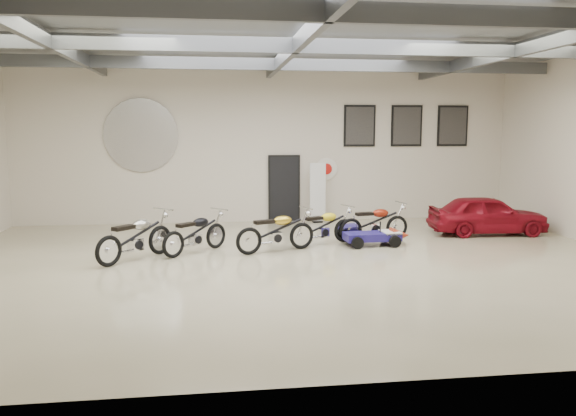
{
  "coord_description": "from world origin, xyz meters",
  "views": [
    {
      "loc": [
        -1.77,
        -12.14,
        3.0
      ],
      "look_at": [
        0.0,
        1.2,
        1.1
      ],
      "focal_mm": 35.0,
      "sensor_mm": 36.0,
      "label": 1
    }
  ],
  "objects": [
    {
      "name": "go_kart",
      "position": [
        2.42,
        1.73,
        0.32
      ],
      "size": [
        1.81,
        0.89,
        0.64
      ],
      "primitive_type": null,
      "rotation": [
        0.0,
        0.0,
        0.06
      ],
      "color": "navy",
      "rests_on": "floor"
    },
    {
      "name": "ceiling_beams",
      "position": [
        0.0,
        0.0,
        4.75
      ],
      "size": [
        15.8,
        11.8,
        0.32
      ],
      "primitive_type": null,
      "color": "#4E5155",
      "rests_on": "ceiling"
    },
    {
      "name": "back_wall",
      "position": [
        0.0,
        6.0,
        2.5
      ],
      "size": [
        16.0,
        0.02,
        5.0
      ],
      "primitive_type": "cube",
      "color": "beige",
      "rests_on": "floor"
    },
    {
      "name": "motorcycle_black",
      "position": [
        -2.24,
        1.44,
        0.51
      ],
      "size": [
        1.84,
        1.81,
        1.03
      ],
      "primitive_type": null,
      "rotation": [
        0.0,
        0.0,
        0.77
      ],
      "color": "silver",
      "rests_on": "floor"
    },
    {
      "name": "motorcycle_gold",
      "position": [
        -0.29,
        1.31,
        0.54
      ],
      "size": [
        2.16,
        1.32,
        1.08
      ],
      "primitive_type": null,
      "rotation": [
        0.0,
        0.0,
        0.35
      ],
      "color": "silver",
      "rests_on": "floor"
    },
    {
      "name": "oil_sign",
      "position": [
        1.9,
        5.95,
        1.7
      ],
      "size": [
        0.72,
        0.1,
        0.72
      ],
      "primitive_type": null,
      "color": "white",
      "rests_on": "back_wall"
    },
    {
      "name": "motorcycle_silver",
      "position": [
        -3.58,
        0.85,
        0.56
      ],
      "size": [
        1.93,
        2.06,
        1.12
      ],
      "primitive_type": null,
      "rotation": [
        0.0,
        0.0,
        0.85
      ],
      "color": "silver",
      "rests_on": "floor"
    },
    {
      "name": "floor",
      "position": [
        0.0,
        0.0,
        0.0
      ],
      "size": [
        16.0,
        12.0,
        0.01
      ],
      "primitive_type": "cube",
      "color": "#BFB192",
      "rests_on": "ground"
    },
    {
      "name": "poster_mid",
      "position": [
        4.6,
        5.96,
        3.1
      ],
      "size": [
        1.05,
        0.08,
        1.35
      ],
      "primitive_type": null,
      "color": "black",
      "rests_on": "back_wall"
    },
    {
      "name": "motorcycle_yellow",
      "position": [
        1.03,
        2.0,
        0.5
      ],
      "size": [
        2.01,
        1.32,
        1.0
      ],
      "primitive_type": null,
      "rotation": [
        0.0,
        0.0,
        0.41
      ],
      "color": "silver",
      "rests_on": "floor"
    },
    {
      "name": "poster_left",
      "position": [
        3.0,
        5.96,
        3.1
      ],
      "size": [
        1.05,
        0.08,
        1.35
      ],
      "primitive_type": null,
      "color": "black",
      "rests_on": "back_wall"
    },
    {
      "name": "vintage_car",
      "position": [
        6.0,
        2.87,
        0.56
      ],
      "size": [
        1.55,
        3.38,
        1.13
      ],
      "primitive_type": "imported",
      "rotation": [
        0.0,
        0.0,
        1.5
      ],
      "color": "maroon",
      "rests_on": "floor"
    },
    {
      "name": "motorcycle_red",
      "position": [
        2.52,
        2.39,
        0.52
      ],
      "size": [
        2.07,
        0.99,
        1.03
      ],
      "primitive_type": null,
      "rotation": [
        0.0,
        0.0,
        0.2
      ],
      "color": "silver",
      "rests_on": "floor"
    },
    {
      "name": "poster_right",
      "position": [
        6.2,
        5.96,
        3.1
      ],
      "size": [
        1.05,
        0.08,
        1.35
      ],
      "primitive_type": null,
      "color": "black",
      "rests_on": "back_wall"
    },
    {
      "name": "banner_stand",
      "position": [
        1.53,
        5.5,
        0.96
      ],
      "size": [
        0.54,
        0.26,
        1.91
      ],
      "primitive_type": null,
      "rotation": [
        0.0,
        0.0,
        0.1
      ],
      "color": "white",
      "rests_on": "floor"
    },
    {
      "name": "ceiling",
      "position": [
        0.0,
        0.0,
        5.0
      ],
      "size": [
        16.0,
        12.0,
        0.01
      ],
      "primitive_type": "cube",
      "color": "slate",
      "rests_on": "back_wall"
    },
    {
      "name": "logo_plaque",
      "position": [
        -4.0,
        5.95,
        2.8
      ],
      "size": [
        2.3,
        0.06,
        1.16
      ],
      "primitive_type": null,
      "color": "silver",
      "rests_on": "back_wall"
    },
    {
      "name": "door",
      "position": [
        0.5,
        5.95,
        1.05
      ],
      "size": [
        0.92,
        0.08,
        2.1
      ],
      "primitive_type": "cube",
      "color": "black",
      "rests_on": "back_wall"
    }
  ]
}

